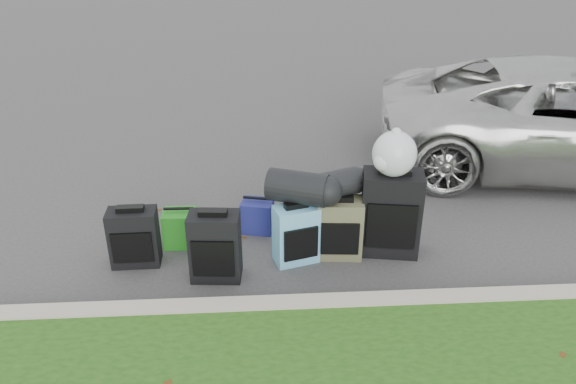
{
  "coord_description": "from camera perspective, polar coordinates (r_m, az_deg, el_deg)",
  "views": [
    {
      "loc": [
        -0.39,
        -4.72,
        3.06
      ],
      "look_at": [
        -0.1,
        0.2,
        0.55
      ],
      "focal_mm": 35.0,
      "sensor_mm": 36.0,
      "label": 1
    }
  ],
  "objects": [
    {
      "name": "ground",
      "position": [
        5.64,
        1.14,
        -5.89
      ],
      "size": [
        120.0,
        120.0,
        0.0
      ],
      "primitive_type": "plane",
      "color": "#383535",
      "rests_on": "ground"
    },
    {
      "name": "curb",
      "position": [
        4.78,
        2.1,
        -11.63
      ],
      "size": [
        120.0,
        0.18,
        0.15
      ],
      "primitive_type": "cube",
      "color": "#9E937F",
      "rests_on": "ground"
    },
    {
      "name": "suitcase_small_black",
      "position": [
        5.49,
        -15.36,
        -4.47
      ],
      "size": [
        0.46,
        0.26,
        0.56
      ],
      "primitive_type": "cube",
      "rotation": [
        0.0,
        0.0,
        0.03
      ],
      "color": "black",
      "rests_on": "ground"
    },
    {
      "name": "suitcase_large_black_left",
      "position": [
        5.12,
        -7.41,
        -5.52
      ],
      "size": [
        0.47,
        0.31,
        0.65
      ],
      "primitive_type": "cube",
      "rotation": [
        0.0,
        0.0,
        -0.08
      ],
      "color": "black",
      "rests_on": "ground"
    },
    {
      "name": "suitcase_olive",
      "position": [
        5.43,
        5.22,
        -3.67
      ],
      "size": [
        0.46,
        0.31,
        0.6
      ],
      "primitive_type": "cube",
      "rotation": [
        0.0,
        0.0,
        -0.08
      ],
      "color": "#43422C",
      "rests_on": "ground"
    },
    {
      "name": "suitcase_teal",
      "position": [
        5.33,
        0.82,
        -4.32
      ],
      "size": [
        0.46,
        0.35,
        0.58
      ],
      "primitive_type": "cube",
      "rotation": [
        0.0,
        0.0,
        0.28
      ],
      "color": "teal",
      "rests_on": "ground"
    },
    {
      "name": "suitcase_large_black_right",
      "position": [
        5.5,
        10.38,
        -2.14
      ],
      "size": [
        0.61,
        0.43,
        0.85
      ],
      "primitive_type": "cube",
      "rotation": [
        0.0,
        0.0,
        -0.16
      ],
      "color": "black",
      "rests_on": "ground"
    },
    {
      "name": "tote_green",
      "position": [
        5.73,
        -10.88,
        -3.63
      ],
      "size": [
        0.33,
        0.26,
        0.37
      ],
      "primitive_type": "cube",
      "rotation": [
        0.0,
        0.0,
        -0.01
      ],
      "color": "#22821C",
      "rests_on": "ground"
    },
    {
      "name": "tote_navy",
      "position": [
        5.89,
        -3.13,
        -2.44
      ],
      "size": [
        0.36,
        0.31,
        0.34
      ],
      "primitive_type": "cube",
      "rotation": [
        0.0,
        0.0,
        -0.22
      ],
      "color": "navy",
      "rests_on": "ground"
    },
    {
      "name": "duffel_left",
      "position": [
        5.28,
        4.73,
        0.76
      ],
      "size": [
        0.55,
        0.43,
        0.26
      ],
      "primitive_type": "cylinder",
      "rotation": [
        0.0,
        1.57,
        0.39
      ],
      "color": "black",
      "rests_on": "suitcase_olive"
    },
    {
      "name": "duffel_right",
      "position": [
        5.2,
        0.99,
        0.46
      ],
      "size": [
        0.63,
        0.49,
        0.31
      ],
      "primitive_type": "cylinder",
      "rotation": [
        0.0,
        1.57,
        -0.36
      ],
      "color": "black",
      "rests_on": "suitcase_teal"
    },
    {
      "name": "trash_bag",
      "position": [
        5.21,
        10.76,
        3.83
      ],
      "size": [
        0.41,
        0.41,
        0.41
      ],
      "primitive_type": "sphere",
      "color": "silver",
      "rests_on": "suitcase_large_black_right"
    }
  ]
}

